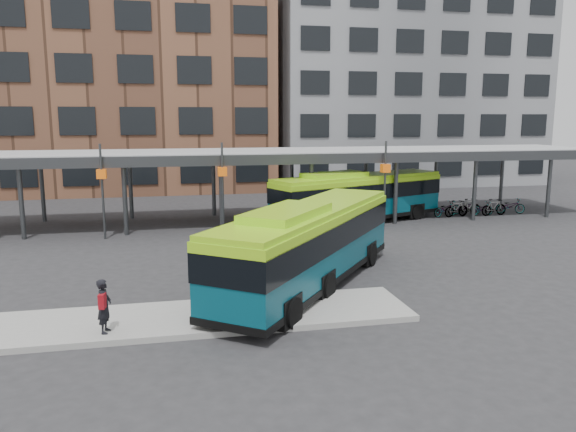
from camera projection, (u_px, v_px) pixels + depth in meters
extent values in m
plane|color=#28282B|center=(330.00, 282.00, 20.97)|extent=(120.00, 120.00, 0.00)
cube|color=gray|center=(183.00, 319.00, 16.92)|extent=(14.00, 3.00, 0.18)
cube|color=#999B9E|center=(268.00, 153.00, 32.78)|extent=(40.00, 6.00, 0.35)
cube|color=#383A3D|center=(278.00, 160.00, 29.92)|extent=(40.00, 0.15, 0.55)
cylinder|color=#383A3D|center=(21.00, 202.00, 28.04)|extent=(0.24, 0.24, 3.80)
cylinder|color=#383A3D|center=(42.00, 190.00, 32.86)|extent=(0.24, 0.24, 3.80)
cylinder|color=#383A3D|center=(125.00, 199.00, 29.08)|extent=(0.24, 0.24, 3.80)
cylinder|color=#383A3D|center=(131.00, 187.00, 33.90)|extent=(0.24, 0.24, 3.80)
cylinder|color=#383A3D|center=(221.00, 196.00, 30.12)|extent=(0.24, 0.24, 3.80)
cylinder|color=#383A3D|center=(214.00, 185.00, 34.93)|extent=(0.24, 0.24, 3.80)
cylinder|color=#383A3D|center=(311.00, 194.00, 31.16)|extent=(0.24, 0.24, 3.80)
cylinder|color=#383A3D|center=(292.00, 183.00, 35.97)|extent=(0.24, 0.24, 3.80)
cylinder|color=#383A3D|center=(396.00, 191.00, 32.20)|extent=(0.24, 0.24, 3.80)
cylinder|color=#383A3D|center=(366.00, 181.00, 37.01)|extent=(0.24, 0.24, 3.80)
cylinder|color=#383A3D|center=(475.00, 189.00, 33.24)|extent=(0.24, 0.24, 3.80)
cylinder|color=#383A3D|center=(436.00, 180.00, 38.05)|extent=(0.24, 0.24, 3.80)
cylinder|color=#383A3D|center=(549.00, 187.00, 34.28)|extent=(0.24, 0.24, 3.80)
cylinder|color=#383A3D|center=(502.00, 178.00, 39.09)|extent=(0.24, 0.24, 3.80)
cylinder|color=#383A3D|center=(103.00, 192.00, 28.02)|extent=(0.12, 0.12, 4.80)
cube|color=#C6520B|center=(101.00, 174.00, 27.86)|extent=(0.45, 0.45, 0.45)
cylinder|color=#383A3D|center=(223.00, 189.00, 29.26)|extent=(0.12, 0.12, 4.80)
cube|color=#C6520B|center=(222.00, 172.00, 29.11)|extent=(0.45, 0.45, 0.45)
cylinder|color=#383A3D|center=(385.00, 184.00, 31.13)|extent=(0.12, 0.12, 4.80)
cube|color=#C6520B|center=(385.00, 168.00, 30.98)|extent=(0.45, 0.45, 0.45)
cube|color=brown|center=(113.00, 59.00, 47.78)|extent=(26.00, 14.00, 22.00)
cube|color=slate|center=(398.00, 75.00, 53.35)|extent=(24.00, 14.00, 20.00)
cube|color=#074253|center=(309.00, 246.00, 20.17)|extent=(8.81, 10.51, 2.38)
cube|color=black|center=(309.00, 233.00, 20.09)|extent=(8.88, 10.58, 0.90)
cube|color=#93D716|center=(309.00, 211.00, 19.95)|extent=(8.73, 10.45, 0.19)
cube|color=#93D716|center=(287.00, 214.00, 18.22)|extent=(3.67, 4.06, 0.33)
cube|color=black|center=(309.00, 275.00, 20.36)|extent=(8.89, 10.59, 0.23)
cylinder|color=black|center=(371.00, 254.00, 23.26)|extent=(0.80, 0.93, 0.95)
cylinder|color=black|center=(319.00, 249.00, 24.23)|extent=(0.80, 0.93, 0.95)
cylinder|color=black|center=(327.00, 287.00, 18.85)|extent=(0.80, 0.93, 0.95)
cylinder|color=black|center=(266.00, 278.00, 19.82)|extent=(0.80, 0.93, 0.95)
cylinder|color=black|center=(292.00, 313.00, 16.31)|extent=(0.80, 0.93, 0.95)
cylinder|color=black|center=(224.00, 302.00, 17.28)|extent=(0.80, 0.93, 0.95)
cube|color=#074253|center=(359.00, 198.00, 32.47)|extent=(11.09, 6.30, 2.30)
cube|color=black|center=(359.00, 190.00, 32.39)|extent=(11.15, 6.37, 0.87)
cube|color=#93D716|center=(359.00, 177.00, 32.25)|extent=(11.05, 6.21, 0.18)
cube|color=#93D716|center=(334.00, 175.00, 31.20)|extent=(4.03, 2.92, 0.32)
cube|color=black|center=(358.00, 216.00, 32.65)|extent=(11.16, 6.37, 0.22)
cylinder|color=black|center=(417.00, 212.00, 33.78)|extent=(0.96, 0.60, 0.92)
cylinder|color=black|center=(390.00, 207.00, 35.60)|extent=(0.96, 0.60, 0.92)
cylinder|color=black|center=(357.00, 220.00, 31.12)|extent=(0.96, 0.60, 0.92)
cylinder|color=black|center=(332.00, 214.00, 32.94)|extent=(0.96, 0.60, 0.92)
cylinder|color=black|center=(317.00, 225.00, 29.59)|extent=(0.96, 0.60, 0.92)
cylinder|color=black|center=(293.00, 219.00, 31.41)|extent=(0.96, 0.60, 0.92)
imported|color=black|center=(104.00, 306.00, 15.50)|extent=(0.45, 0.61, 1.53)
cube|color=maroon|center=(102.00, 301.00, 15.29)|extent=(0.21, 0.31, 0.41)
imported|color=slate|center=(445.00, 209.00, 34.69)|extent=(1.91, 1.12, 0.95)
imported|color=slate|center=(456.00, 209.00, 34.61)|extent=(1.79, 0.79, 1.04)
imported|color=slate|center=(466.00, 207.00, 35.42)|extent=(1.93, 1.11, 0.96)
imported|color=slate|center=(469.00, 207.00, 35.15)|extent=(1.84, 0.91, 1.06)
imported|color=slate|center=(482.00, 209.00, 35.09)|extent=(1.69, 0.73, 0.86)
imported|color=slate|center=(494.00, 207.00, 35.06)|extent=(1.79, 0.63, 1.05)
imported|color=slate|center=(510.00, 206.00, 35.83)|extent=(1.94, 1.08, 0.97)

